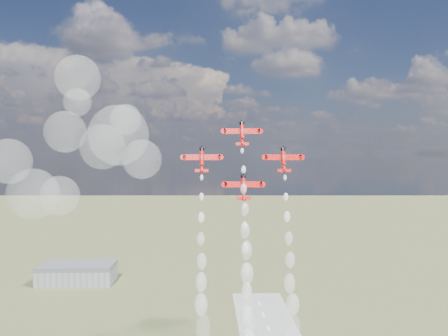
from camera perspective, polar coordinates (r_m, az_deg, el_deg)
name	(u,v)px	position (r m, az deg, el deg)	size (l,w,h in m)	color
hangar	(77,273)	(347.56, -17.22, -11.97)	(50.00, 28.00, 13.00)	gray
plane_lead	(242,133)	(154.79, 2.18, 4.23)	(11.95, 5.44, 8.14)	red
plane_left	(202,159)	(150.88, -2.69, 1.06)	(11.95, 5.44, 8.14)	red
plane_right	(284,159)	(152.80, 7.17, 1.05)	(11.95, 5.44, 8.14)	red
plane_slot	(244,187)	(148.26, 2.37, -2.25)	(11.95, 5.44, 8.14)	red
smoke_trail_lead	(247,298)	(141.97, 2.81, -15.35)	(5.18, 23.91, 56.57)	white
smoke_trail_left	(201,332)	(140.88, -2.73, -19.11)	(5.34, 24.56, 57.27)	white
smoke_trail_right	(294,331)	(142.90, 8.37, -18.84)	(5.40, 25.00, 56.95)	white
drifted_smoke_cloud	(82,146)	(175.18, -16.68, 2.50)	(59.34, 31.43, 57.37)	white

